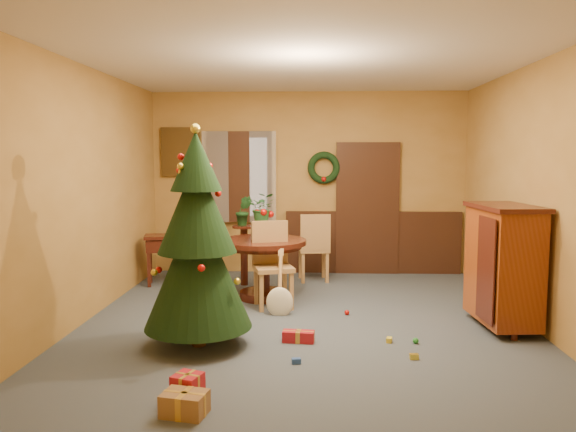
# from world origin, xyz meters

# --- Properties ---
(room_envelope) EXTENTS (5.50, 5.50, 5.50)m
(room_envelope) POSITION_xyz_m (0.21, 2.70, 1.12)
(room_envelope) COLOR #333B4A
(room_envelope) RESTS_ON ground
(dining_table) EXTENTS (1.15, 1.15, 0.79)m
(dining_table) POSITION_xyz_m (-0.58, 0.99, 0.55)
(dining_table) COLOR black
(dining_table) RESTS_ON floor
(urn) EXTENTS (0.31, 0.31, 0.22)m
(urn) POSITION_xyz_m (-0.58, 0.99, 0.90)
(urn) COLOR slate
(urn) RESTS_ON dining_table
(centerpiece_plant) EXTENTS (0.35, 0.30, 0.39)m
(centerpiece_plant) POSITION_xyz_m (-0.58, 0.99, 1.21)
(centerpiece_plant) COLOR #1E4C23
(centerpiece_plant) RESTS_ON urn
(chair_near) EXTENTS (0.57, 0.57, 1.06)m
(chair_near) POSITION_xyz_m (-0.43, 0.65, 0.57)
(chair_near) COLOR #AA7B44
(chair_near) RESTS_ON floor
(chair_far) EXTENTS (0.50, 0.50, 1.03)m
(chair_far) POSITION_xyz_m (0.10, 2.04, 0.55)
(chair_far) COLOR #AA7B44
(chair_far) RESTS_ON floor
(guitar) EXTENTS (0.36, 0.51, 0.74)m
(guitar) POSITION_xyz_m (-0.31, 0.22, 0.38)
(guitar) COLOR #EBE3C4
(guitar) RESTS_ON floor
(plant_stand) EXTENTS (0.34, 0.34, 0.88)m
(plant_stand) POSITION_xyz_m (-0.92, 1.77, 0.55)
(plant_stand) COLOR black
(plant_stand) RESTS_ON floor
(stand_plant) EXTENTS (0.26, 0.21, 0.43)m
(stand_plant) POSITION_xyz_m (-0.92, 1.77, 1.09)
(stand_plant) COLOR #19471E
(stand_plant) RESTS_ON plant_stand
(christmas_tree) EXTENTS (1.06, 1.06, 2.19)m
(christmas_tree) POSITION_xyz_m (-1.04, -0.90, 1.04)
(christmas_tree) COLOR #382111
(christmas_tree) RESTS_ON floor
(writing_desk) EXTENTS (0.90, 0.58, 0.73)m
(writing_desk) POSITION_xyz_m (-1.96, 1.80, 0.55)
(writing_desk) COLOR black
(writing_desk) RESTS_ON floor
(sideboard) EXTENTS (0.64, 1.10, 1.36)m
(sideboard) POSITION_xyz_m (2.15, -0.17, 0.73)
(sideboard) COLOR #501B09
(sideboard) RESTS_ON floor
(gift_a) EXTENTS (0.35, 0.29, 0.17)m
(gift_a) POSITION_xyz_m (-0.84, -2.40, 0.08)
(gift_a) COLOR brown
(gift_a) RESTS_ON floor
(gift_b) EXTENTS (0.26, 0.26, 0.20)m
(gift_b) POSITION_xyz_m (-0.88, -2.14, 0.10)
(gift_b) COLOR #A5161F
(gift_b) RESTS_ON floor
(gift_c) EXTENTS (0.33, 0.29, 0.15)m
(gift_c) POSITION_xyz_m (-0.85, -0.58, 0.08)
(gift_c) COLOR brown
(gift_c) RESTS_ON floor
(gift_d) EXTENTS (0.33, 0.16, 0.11)m
(gift_d) POSITION_xyz_m (-0.06, -0.74, 0.06)
(gift_d) COLOR #A5161F
(gift_d) RESTS_ON floor
(toy_a) EXTENTS (0.09, 0.07, 0.05)m
(toy_a) POSITION_xyz_m (-0.06, -1.35, 0.03)
(toy_a) COLOR #23479A
(toy_a) RESTS_ON floor
(toy_b) EXTENTS (0.06, 0.06, 0.06)m
(toy_b) POSITION_xyz_m (1.12, -0.75, 0.03)
(toy_b) COLOR #23802B
(toy_b) RESTS_ON floor
(toy_c) EXTENTS (0.07, 0.09, 0.05)m
(toy_c) POSITION_xyz_m (0.86, -0.72, 0.03)
(toy_c) COLOR gold
(toy_c) RESTS_ON floor
(toy_d) EXTENTS (0.06, 0.06, 0.06)m
(toy_d) POSITION_xyz_m (0.49, 0.26, 0.03)
(toy_d) COLOR red
(toy_d) RESTS_ON floor
(toy_e) EXTENTS (0.08, 0.05, 0.05)m
(toy_e) POSITION_xyz_m (1.03, -1.19, 0.03)
(toy_e) COLOR gold
(toy_e) RESTS_ON floor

